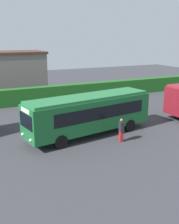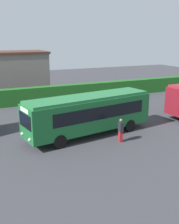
{
  "view_description": "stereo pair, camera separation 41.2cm",
  "coord_description": "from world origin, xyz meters",
  "views": [
    {
      "loc": [
        -8.53,
        -19.56,
        7.52
      ],
      "look_at": [
        0.78,
        -0.19,
        1.58
      ],
      "focal_mm": 43.97,
      "sensor_mm": 36.0,
      "label": 1
    },
    {
      "loc": [
        -8.16,
        -19.73,
        7.52
      ],
      "look_at": [
        0.78,
        -0.19,
        1.58
      ],
      "focal_mm": 43.97,
      "sensor_mm": 36.0,
      "label": 2
    }
  ],
  "objects": [
    {
      "name": "depot_building",
      "position": [
        -2.32,
        17.6,
        2.83
      ],
      "size": [
        8.96,
        5.66,
        5.65
      ],
      "color": "slate",
      "rests_on": "ground_plane"
    },
    {
      "name": "bus_green",
      "position": [
        0.31,
        -1.13,
        1.82
      ],
      "size": [
        10.63,
        4.1,
        3.16
      ],
      "rotation": [
        0.0,
        0.0,
        3.3
      ],
      "color": "#19602D",
      "rests_on": "ground_plane"
    },
    {
      "name": "hedge_row",
      "position": [
        0.0,
        10.96,
        0.95
      ],
      "size": [
        53.78,
        1.11,
        1.91
      ],
      "primitive_type": "cube",
      "color": "#1E5D1E",
      "rests_on": "ground_plane"
    },
    {
      "name": "ground_plane",
      "position": [
        0.0,
        0.0,
        0.0
      ],
      "size": [
        83.56,
        83.56,
        0.0
      ],
      "primitive_type": "plane",
      "color": "#38383D"
    },
    {
      "name": "person_right",
      "position": [
        1.8,
        -3.45,
        0.93
      ],
      "size": [
        0.31,
        0.5,
        1.77
      ],
      "rotation": [
        0.0,
        0.0,
        3.03
      ],
      "color": "maroon",
      "rests_on": "ground_plane"
    },
    {
      "name": "person_center",
      "position": [
        1.24,
        0.93,
        0.92
      ],
      "size": [
        0.46,
        0.38,
        1.73
      ],
      "rotation": [
        0.0,
        0.0,
        1.92
      ],
      "color": "silver",
      "rests_on": "ground_plane"
    }
  ]
}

